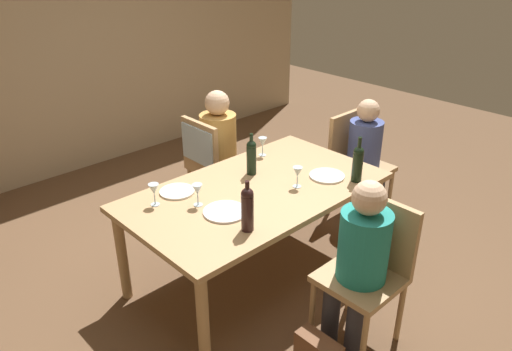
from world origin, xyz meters
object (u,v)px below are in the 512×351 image
(wine_glass_near_left, at_px, (298,173))
(wine_glass_far, at_px, (154,190))
(dining_table, at_px, (256,198))
(person_man_guest, at_px, (360,255))
(wine_bottle_short_olive, at_px, (251,156))
(dinner_plate_guest_right, at_px, (177,191))
(chair_far_right, at_px, (208,156))
(person_woman_host, at_px, (367,151))
(dinner_plate_guest_left, at_px, (225,212))
(wine_glass_centre, at_px, (263,143))
(person_man_bearded, at_px, (221,144))
(dinner_plate_host, at_px, (327,176))
(wine_bottle_dark_red, at_px, (247,208))
(chair_near, at_px, (370,263))
(wine_bottle_tall_green, at_px, (358,163))
(chair_right_end, at_px, (355,158))
(wine_glass_near_right, at_px, (197,190))

(wine_glass_near_left, bearing_deg, wine_glass_far, 151.58)
(dining_table, height_order, person_man_guest, person_man_guest)
(wine_bottle_short_olive, height_order, dinner_plate_guest_right, wine_bottle_short_olive)
(chair_far_right, height_order, dinner_plate_guest_right, chair_far_right)
(dining_table, height_order, wine_glass_far, wine_glass_far)
(person_woman_host, xyz_separation_m, dinner_plate_guest_left, (-1.64, -0.08, 0.10))
(wine_glass_centre, bearing_deg, person_man_bearded, 89.63)
(person_man_guest, height_order, wine_bottle_short_olive, person_man_guest)
(dining_table, distance_m, person_man_bearded, 0.99)
(dining_table, relative_size, wine_bottle_short_olive, 5.76)
(wine_glass_far, height_order, dinner_plate_host, wine_glass_far)
(dining_table, bearing_deg, wine_glass_near_left, -37.69)
(dining_table, distance_m, person_man_guest, 0.89)
(wine_bottle_dark_red, height_order, wine_glass_far, wine_bottle_dark_red)
(person_woman_host, distance_m, dinner_plate_host, 0.81)
(chair_far_right, bearing_deg, dinner_plate_guest_right, -51.21)
(chair_far_right, relative_size, person_man_guest, 0.83)
(dinner_plate_guest_right, bearing_deg, wine_bottle_short_olive, -13.48)
(wine_glass_near_left, height_order, wine_glass_centre, same)
(dining_table, relative_size, wine_bottle_dark_red, 5.59)
(chair_near, relative_size, wine_bottle_tall_green, 2.78)
(chair_near, height_order, wine_bottle_dark_red, wine_bottle_dark_red)
(person_man_guest, distance_m, wine_bottle_short_olive, 1.12)
(chair_right_end, relative_size, dinner_plate_guest_left, 3.31)
(dinner_plate_host, bearing_deg, chair_near, -121.29)
(person_man_guest, xyz_separation_m, wine_bottle_short_olive, (0.16, 1.09, 0.22))
(wine_bottle_short_olive, xyz_separation_m, wine_glass_near_right, (-0.56, -0.10, -0.03))
(wine_glass_near_left, distance_m, wine_glass_far, 0.97)
(dining_table, xyz_separation_m, wine_glass_near_right, (-0.43, 0.09, 0.18))
(wine_bottle_dark_red, bearing_deg, wine_glass_far, 110.11)
(chair_far_right, xyz_separation_m, chair_near, (-0.19, -1.79, -0.06))
(chair_far_right, relative_size, person_woman_host, 0.85)
(chair_near, bearing_deg, wine_glass_near_left, -10.89)
(dining_table, xyz_separation_m, dinner_plate_guest_left, (-0.36, -0.10, 0.08))
(person_man_guest, height_order, dinner_plate_guest_left, person_man_guest)
(wine_glass_far, bearing_deg, chair_far_right, 33.87)
(chair_near, relative_size, wine_bottle_short_olive, 2.95)
(dining_table, bearing_deg, person_man_bearded, 64.32)
(person_man_guest, distance_m, wine_bottle_dark_red, 0.70)
(wine_glass_centre, bearing_deg, chair_near, -104.97)
(dinner_plate_guest_left, height_order, dinner_plate_guest_right, same)
(person_man_guest, bearing_deg, person_woman_host, -56.32)
(chair_near, height_order, dinner_plate_guest_right, chair_near)
(wine_bottle_short_olive, bearing_deg, person_man_bearded, 67.40)
(person_man_bearded, bearing_deg, person_woman_host, 42.68)
(wine_glass_centre, relative_size, dinner_plate_guest_left, 0.54)
(wine_bottle_short_olive, distance_m, wine_glass_near_left, 0.38)
(chair_far_right, height_order, wine_glass_far, chair_far_right)
(chair_far_right, distance_m, dinner_plate_guest_right, 0.91)
(wine_glass_near_left, height_order, wine_glass_far, same)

